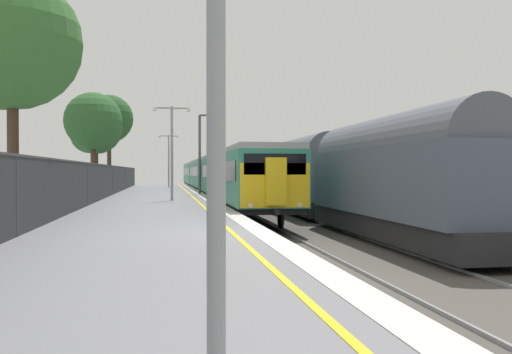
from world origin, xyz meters
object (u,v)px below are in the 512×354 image
Objects in this scene: platform_lamp_mid at (172,144)px; background_tree_centre at (108,120)px; background_tree_right at (9,47)px; background_tree_left at (94,130)px; commuter_train_at_platform at (210,175)px; platform_lamp_far at (169,156)px; signal_gantry at (203,145)px; freight_train_adjacent_track at (278,173)px; background_tree_back at (93,122)px.

platform_lamp_mid is 22.43m from background_tree_centre.
background_tree_left is at bearing 91.62° from background_tree_right.
platform_lamp_far is (-3.74, 4.03, 1.82)m from commuter_train_at_platform.
signal_gantry is 0.69× the size of background_tree_right.
freight_train_adjacent_track is at bearing -42.79° from background_tree_centre.
signal_gantry is at bearing -21.68° from background_tree_back.
background_tree_left is at bearing -126.29° from platform_lamp_far.
background_tree_centre reaches higher than commuter_train_at_platform.
platform_lamp_far is (0.00, 25.00, 0.08)m from platform_lamp_mid.
commuter_train_at_platform is 10.47m from background_tree_centre.
background_tree_centre is 10.43m from background_tree_back.
background_tree_right is at bearing -117.09° from platform_lamp_mid.
background_tree_left is (-9.84, -4.27, 3.71)m from commuter_train_at_platform.
signal_gantry reaches higher than platform_lamp_mid.
platform_lamp_far is at bearing 53.71° from background_tree_left.
freight_train_adjacent_track is at bearing 12.28° from signal_gantry.
platform_lamp_mid is 0.69× the size of background_tree_back.
commuter_train_at_platform is at bearing 79.88° from platform_lamp_mid.
background_tree_left is (-6.10, 16.70, 1.98)m from platform_lamp_mid.
platform_lamp_mid is (-7.75, -9.27, 1.55)m from freight_train_adjacent_track.
commuter_train_at_platform is 11.35m from background_tree_left.
freight_train_adjacent_track is 17.61m from platform_lamp_far.
background_tree_right is at bearing -88.38° from background_tree_left.
freight_train_adjacent_track is at bearing -63.78° from platform_lamp_far.
background_tree_right reaches higher than freight_train_adjacent_track.
background_tree_left reaches higher than platform_lamp_mid.
background_tree_back is at bearing 158.32° from signal_gantry.
background_tree_centre reaches higher than freight_train_adjacent_track.
platform_lamp_far is (-7.75, 15.73, 1.64)m from freight_train_adjacent_track.
background_tree_right is (-13.08, -19.69, 4.12)m from freight_train_adjacent_track.
commuter_train_at_platform is 7.63× the size of background_tree_right.
signal_gantry is at bearing 74.42° from platform_lamp_mid.
background_tree_right reaches higher than platform_lamp_mid.
background_tree_left is 5.00m from background_tree_centre.
freight_train_adjacent_track is at bearing -71.10° from commuter_train_at_platform.
background_tree_right is (-5.33, -35.42, 2.48)m from platform_lamp_far.
background_tree_centre is 1.07× the size of background_tree_right.
freight_train_adjacent_track is at bearing 50.13° from platform_lamp_mid.
freight_train_adjacent_track is 23.99m from background_tree_right.
background_tree_right is at bearing -98.55° from platform_lamp_far.
background_tree_left is at bearing 110.06° from platform_lamp_mid.
platform_lamp_far reaches higher than commuter_train_at_platform.
platform_lamp_far is 10.47m from background_tree_left.
signal_gantry is 0.75× the size of background_tree_back.
commuter_train_at_platform is at bearing 46.95° from background_tree_back.
background_tree_left is at bearing -97.38° from background_tree_centre.
commuter_train_at_platform is at bearing 83.41° from signal_gantry.
background_tree_right reaches higher than signal_gantry.
signal_gantry is 8.40m from platform_lamp_mid.
platform_lamp_mid is 25.00m from platform_lamp_far.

